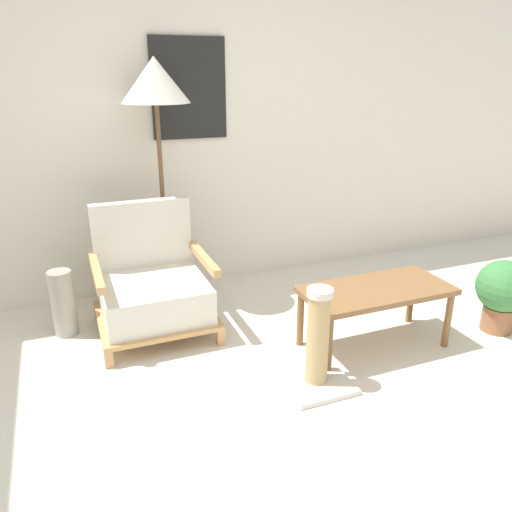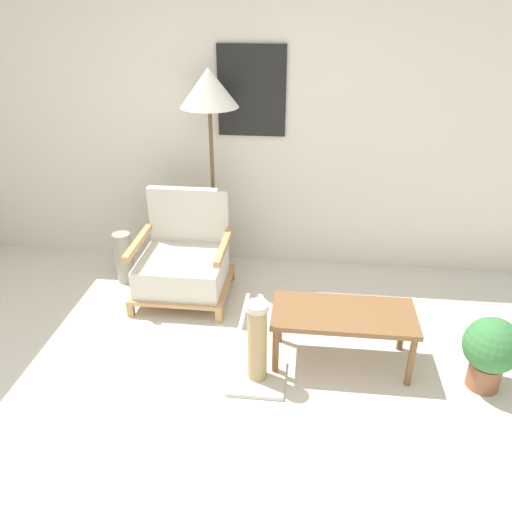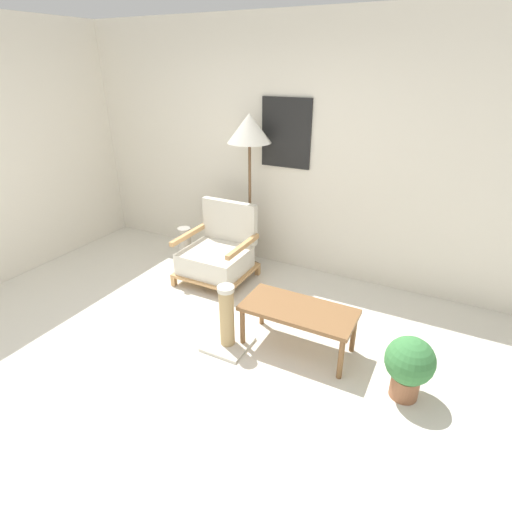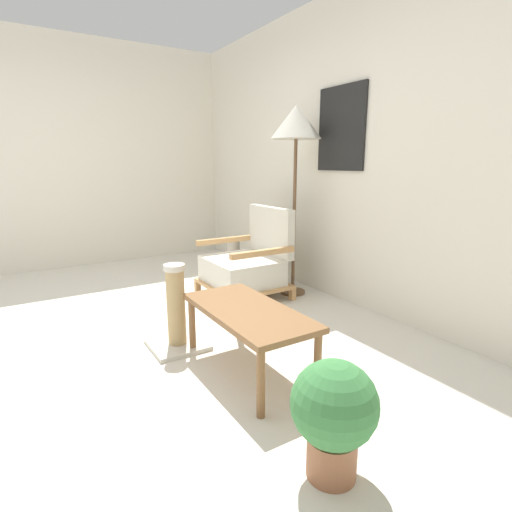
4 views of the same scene
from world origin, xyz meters
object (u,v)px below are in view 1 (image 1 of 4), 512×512
Objects in this scene: armchair at (153,288)px; floor_lamp at (155,88)px; potted_plant at (503,291)px; scratching_post at (317,350)px; vase at (63,303)px; coffee_table at (376,295)px.

armchair is 1.34m from floor_lamp.
potted_plant is 1.46m from scratching_post.
scratching_post reaches higher than potted_plant.
potted_plant reaches higher than vase.
floor_lamp reaches higher than vase.
vase is at bearing 138.36° from scratching_post.
coffee_table is 2.08× the size of vase.
armchair is at bearing 149.59° from coffee_table.
vase is 0.90× the size of potted_plant.
floor_lamp is at bearing 65.48° from armchair.
armchair is at bearing 125.94° from scratching_post.
scratching_post is at bearing -69.25° from floor_lamp.
armchair is 1.47m from coffee_table.
scratching_post is at bearing -54.06° from armchair.
scratching_post is at bearing -41.64° from vase.
armchair is 1.67× the size of potted_plant.
scratching_post is (-0.54, -0.25, -0.13)m from coffee_table.
coffee_table is at bearing 171.01° from potted_plant.
floor_lamp is 2.01m from scratching_post.
scratching_post reaches higher than vase.
vase is 0.76× the size of scratching_post.
vase reaches higher than coffee_table.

